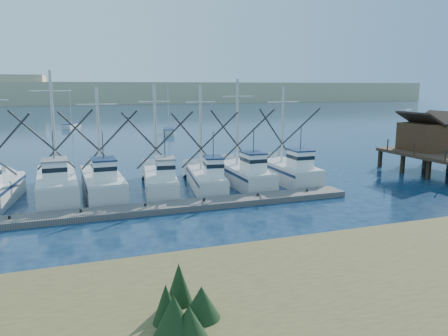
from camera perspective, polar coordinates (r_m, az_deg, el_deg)
The scene contains 7 objects.
ground at distance 25.04m, azimuth 8.09°, elevation -8.29°, with size 500.00×500.00×0.00m, color #0C1B38.
floating_dock at distance 28.96m, azimuth -10.22°, elevation -5.33°, with size 29.31×1.95×0.39m, color #655E5A.
dune_ridge at distance 231.18m, azimuth -17.21°, elevation 9.38°, with size 360.00×60.00×10.00m, color tan.
trawler_fleet at distance 33.62m, azimuth -12.34°, elevation -1.81°, with size 28.72×9.24×9.24m.
sailboat_near at distance 75.84m, azimuth -7.20°, elevation 4.80°, with size 3.04×5.52×8.10m.
sailboat_far at distance 90.97m, azimuth -19.29°, elevation 5.25°, with size 3.61×5.74×8.10m.
flying_gull at distance 37.92m, azimuth 22.76°, elevation 6.99°, with size 0.94×0.17×0.17m.
Camera 1 is at (-11.21, -20.89, 8.06)m, focal length 35.00 mm.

